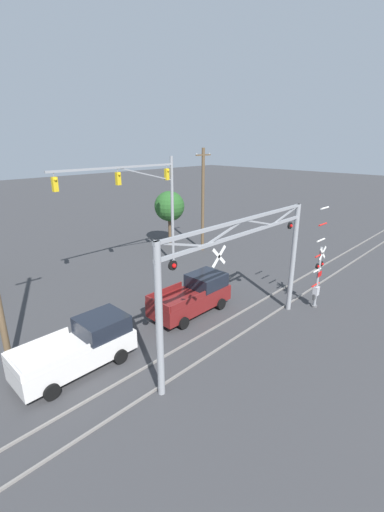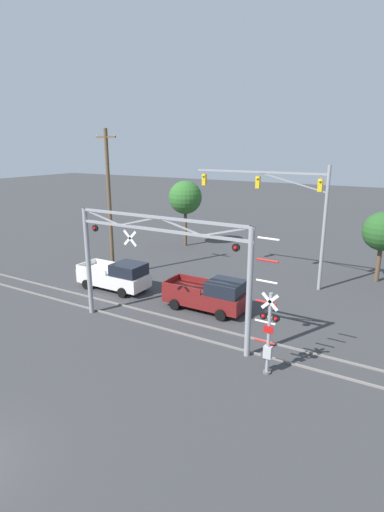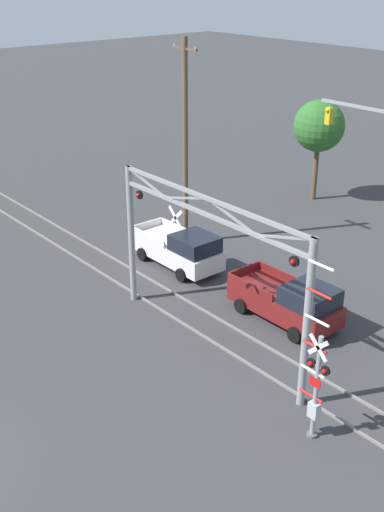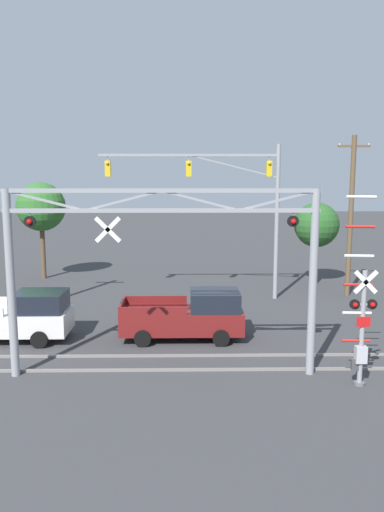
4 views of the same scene
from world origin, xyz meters
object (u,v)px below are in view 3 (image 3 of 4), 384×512
Objects in this scene: crossing_gantry at (207,253)px; pickup_truck_lead at (289,301)px; utility_pole_left at (185,143)px; pickup_truck_following at (181,249)px; background_tree_far_left_verge at (319,126)px; crossing_signal_mast at (316,384)px.

pickup_truck_lead is (0.93, 3.95, -3.12)m from crossing_gantry.
pickup_truck_lead is 0.46× the size of utility_pole_left.
pickup_truck_following is (-7.31, -0.07, 0.00)m from pickup_truck_lead.
crossing_gantry is 1.61× the size of background_tree_far_left_verge.
utility_pole_left reaches higher than crossing_gantry.
background_tree_far_left_verge is at bearing 100.42° from pickup_truck_following.
crossing_gantry is 0.95× the size of utility_pole_left.
crossing_signal_mast is at bearing -25.23° from utility_pole_left.
background_tree_far_left_verge reaches higher than crossing_signal_mast.
crossing_gantry reaches higher than pickup_truck_following.
pickup_truck_following is 0.47× the size of utility_pole_left.
crossing_gantry is 10.76m from utility_pole_left.
utility_pole_left reaches higher than pickup_truck_lead.
crossing_gantry is at bearing -35.13° from utility_pole_left.
pickup_truck_following is 5.67m from utility_pole_left.
pickup_truck_lead is at bearing 0.58° from pickup_truck_following.
pickup_truck_following is at bearing -179.42° from pickup_truck_lead.
crossing_signal_mast is 7.49m from pickup_truck_lead.
pickup_truck_lead is 7.31m from pickup_truck_following.
pickup_truck_lead is 10.92m from utility_pole_left.
crossing_gantry is at bearing -103.22° from pickup_truck_lead.
crossing_signal_mast is at bearing -8.92° from crossing_gantry.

